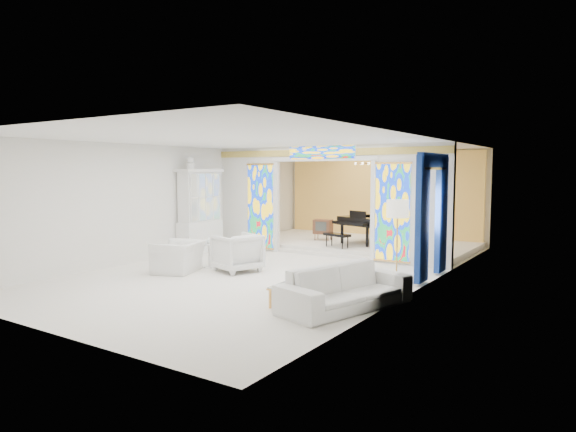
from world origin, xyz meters
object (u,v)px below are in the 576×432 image
Objects in this scene: china_cabinet at (200,212)px; armchair_left at (179,257)px; armchair_right at (237,253)px; sofa at (345,288)px; coffee_table at (303,282)px; grand_piano at (374,221)px; tv_console at (323,227)px.

china_cabinet reaches higher than armchair_left.
armchair_right is 0.39× the size of sofa.
coffee_table is 6.48m from grand_piano.
grand_piano is (2.34, 5.67, 0.49)m from armchair_left.
armchair_left is 4.70m from sofa.
armchair_right is 1.51× the size of tv_console.
tv_console is (-3.02, 6.12, 0.26)m from coffee_table.
china_cabinet is 4.25× the size of tv_console.
grand_piano is 4.03× the size of tv_console.
armchair_right reaches higher than tv_console.
armchair_left is at bearing -57.16° from china_cabinet.
tv_console is at bearing -156.54° from armchair_right.
china_cabinet is 1.06× the size of grand_piano.
china_cabinet is 1.11× the size of sofa.
china_cabinet is 2.49× the size of armchair_left.
armchair_right is 4.69m from tv_console.
sofa is (4.65, -0.73, 0.00)m from armchair_left.
grand_piano reaches higher than sofa.
grand_piano reaches higher than tv_console.
china_cabinet reaches higher than tv_console.
tv_console is (-3.93, 6.21, 0.24)m from sofa.
tv_console reaches higher than armchair_left.
china_cabinet reaches higher than coffee_table.
sofa is at bearing -53.37° from grand_piano.
china_cabinet is at bearing -166.01° from armchair_left.
armchair_right reaches higher than sofa.
coffee_table is (5.26, -2.99, -0.83)m from china_cabinet.
armchair_left is 0.65× the size of coffee_table.
armchair_right is at bearing 83.38° from sofa.
armchair_right is 0.58× the size of coffee_table.
coffee_table is at bearing 100.98° from sofa.
armchair_right is 3.90m from sofa.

